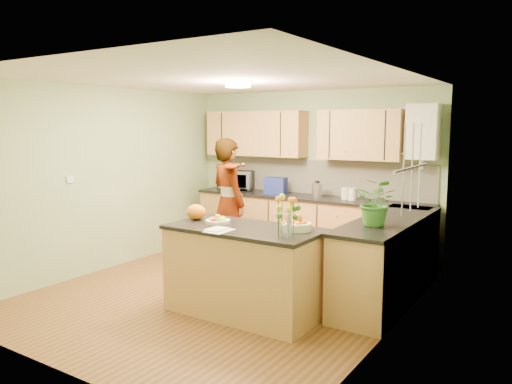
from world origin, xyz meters
The scene contains 28 objects.
floor centered at (0.00, 0.00, 0.00)m, with size 4.50×4.50×0.00m, color brown.
ceiling centered at (0.00, 0.00, 2.50)m, with size 4.00×4.50×0.02m, color silver.
wall_back centered at (0.00, 2.25, 1.25)m, with size 4.00×0.02×2.50m, color #8BA576.
wall_front centered at (0.00, -2.25, 1.25)m, with size 4.00×0.02×2.50m, color #8BA576.
wall_left centered at (-2.00, 0.00, 1.25)m, with size 0.02×4.50×2.50m, color #8BA576.
wall_right centered at (2.00, 0.00, 1.25)m, with size 0.02×4.50×2.50m, color #8BA576.
back_counter centered at (0.10, 1.95, 0.47)m, with size 3.64×0.62×0.94m.
right_counter centered at (1.70, 0.85, 0.47)m, with size 0.62×2.24×0.94m.
splashback centered at (0.10, 2.23, 1.20)m, with size 3.60×0.02×0.52m, color beige.
upper_cabinets centered at (-0.18, 2.08, 1.85)m, with size 3.20×0.34×0.70m.
boiler centered at (1.70, 2.09, 1.90)m, with size 0.40×0.30×0.86m.
window_right centered at (1.99, 0.60, 1.55)m, with size 0.01×1.30×1.05m.
light_switch centered at (-1.99, -0.60, 1.30)m, with size 0.02×0.09×0.09m, color white.
ceiling_lamp centered at (0.00, 0.30, 2.46)m, with size 0.30×0.30×0.07m.
peninsula_island centered at (0.56, -0.39, 0.47)m, with size 1.63×0.83×0.93m.
fruit_dish centered at (0.21, -0.39, 0.97)m, with size 0.27×0.27×0.09m.
orange_bowl centered at (1.11, -0.24, 1.00)m, with size 0.27×0.27×0.16m.
flower_vase centered at (1.16, -0.57, 1.23)m, with size 0.25×0.25×0.45m.
orange_bag centered at (-0.14, -0.34, 1.02)m, with size 0.23×0.19×0.17m, color orange.
papers centered at (0.46, -0.69, 0.94)m, with size 0.21×0.29×0.01m, color white.
violinist centered at (-0.66, 1.00, 0.90)m, with size 0.66×0.43×1.81m, color #DEA687.
violin centered at (-0.46, 0.78, 1.45)m, with size 0.66×0.26×0.13m, color #4E1704, non-canonical shape.
microwave centered at (-1.22, 1.98, 1.09)m, with size 0.55×0.37×0.30m, color white.
blue_box centered at (-0.44, 1.92, 1.07)m, with size 0.31×0.23×0.25m, color navy.
kettle centered at (0.25, 1.94, 1.06)m, with size 0.15×0.15×0.29m.
jar_cream centered at (0.69, 1.95, 1.03)m, with size 0.11×0.11×0.17m, color beige.
jar_white centered at (0.81, 1.94, 1.03)m, with size 0.11×0.11×0.17m, color white.
potted_plant centered at (1.70, 0.38, 1.19)m, with size 0.45×0.39×0.50m, color #326F25.
Camera 1 is at (3.43, -4.60, 1.99)m, focal length 35.00 mm.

